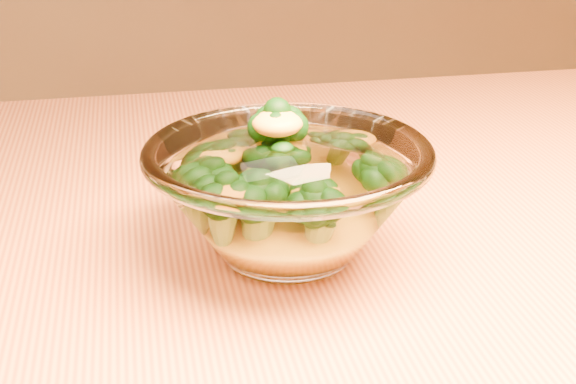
# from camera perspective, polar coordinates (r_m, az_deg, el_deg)

# --- Properties ---
(table) EXTENTS (1.20, 0.80, 0.75)m
(table) POSITION_cam_1_polar(r_m,az_deg,el_deg) (0.63, -9.34, -12.58)
(table) COLOR #B56836
(table) RESTS_ON ground
(glass_bowl) EXTENTS (0.20, 0.20, 0.09)m
(glass_bowl) POSITION_cam_1_polar(r_m,az_deg,el_deg) (0.55, 0.00, -0.41)
(glass_bowl) COLOR white
(glass_bowl) RESTS_ON table
(cheese_sauce) EXTENTS (0.10, 0.10, 0.03)m
(cheese_sauce) POSITION_cam_1_polar(r_m,az_deg,el_deg) (0.56, -0.00, -2.13)
(cheese_sauce) COLOR #FFAC15
(cheese_sauce) RESTS_ON glass_bowl
(broccoli_heap) EXTENTS (0.13, 0.12, 0.08)m
(broccoli_heap) POSITION_cam_1_polar(r_m,az_deg,el_deg) (0.55, -0.65, 1.12)
(broccoli_heap) COLOR black
(broccoli_heap) RESTS_ON cheese_sauce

